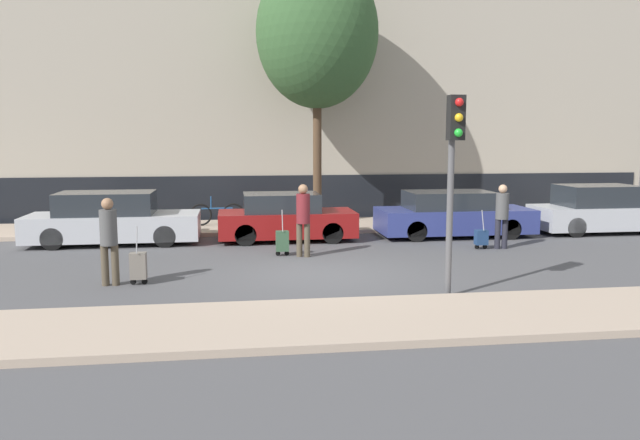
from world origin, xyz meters
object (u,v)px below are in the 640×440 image
at_px(bare_tree_near_crossing, 317,33).
at_px(parked_car_1, 285,218).
at_px(parked_car_3, 600,211).
at_px(parked_bicycle, 217,214).
at_px(pedestrian_left, 109,236).
at_px(pedestrian_right, 502,212).
at_px(parked_car_0, 112,220).
at_px(trolley_right, 481,237).
at_px(traffic_light, 453,155).
at_px(trolley_center, 282,241).
at_px(parked_car_2, 453,215).
at_px(pedestrian_center, 303,215).
at_px(trolley_left, 138,266).

bearing_deg(bare_tree_near_crossing, parked_car_1, -116.66).
distance_m(parked_car_3, parked_bicycle, 12.13).
bearing_deg(pedestrian_left, pedestrian_right, -163.73).
relative_size(parked_car_0, trolley_right, 4.46).
distance_m(traffic_light, bare_tree_near_crossing, 10.26).
bearing_deg(trolley_right, bare_tree_near_crossing, 128.36).
bearing_deg(trolley_center, bare_tree_near_crossing, 72.24).
bearing_deg(parked_bicycle, parked_car_3, -11.52).
height_order(parked_car_1, pedestrian_right, pedestrian_right).
bearing_deg(pedestrian_right, traffic_light, -121.26).
xyz_separation_m(parked_car_2, bare_tree_near_crossing, (-3.77, 2.55, 5.63)).
xyz_separation_m(parked_car_1, parked_car_3, (9.88, 0.08, 0.04)).
height_order(traffic_light, parked_bicycle, traffic_light).
bearing_deg(pedestrian_center, parked_bicycle, 136.56).
xyz_separation_m(parked_car_0, parked_bicycle, (2.85, 2.41, -0.19)).
bearing_deg(traffic_light, parked_car_3, 43.45).
bearing_deg(parked_car_3, trolley_left, -158.97).
relative_size(trolley_left, trolley_right, 1.14).
bearing_deg(parked_car_3, trolley_center, -166.49).
xyz_separation_m(parked_car_1, trolley_left, (-3.44, -5.04, -0.26)).
distance_m(trolley_center, trolley_right, 5.35).
height_order(pedestrian_right, bare_tree_near_crossing, bare_tree_near_crossing).
relative_size(parked_car_1, pedestrian_left, 2.20).
bearing_deg(parked_car_3, pedestrian_right, -151.90).
bearing_deg(trolley_right, pedestrian_center, -175.34).
height_order(trolley_right, parked_bicycle, parked_bicycle).
xyz_separation_m(parked_car_2, pedestrian_right, (0.54, -2.22, 0.34)).
bearing_deg(traffic_light, trolley_right, 61.44).
height_order(pedestrian_center, trolley_right, pedestrian_center).
bearing_deg(traffic_light, pedestrian_right, 56.48).
bearing_deg(trolley_right, traffic_light, -118.56).
distance_m(parked_car_0, parked_car_1, 4.86).
xyz_separation_m(pedestrian_left, pedestrian_right, (9.59, 2.84, -0.03)).
relative_size(parked_car_2, trolley_left, 3.83).
relative_size(parked_car_1, trolley_left, 3.27).
bearing_deg(pedestrian_left, trolley_center, -144.31).
height_order(pedestrian_center, bare_tree_near_crossing, bare_tree_near_crossing).
distance_m(parked_car_1, pedestrian_right, 6.03).
distance_m(trolley_left, trolley_right, 8.96).
height_order(parked_car_3, trolley_right, parked_car_3).
height_order(parked_car_0, trolley_center, parked_car_0).
relative_size(parked_car_0, trolley_left, 3.92).
bearing_deg(trolley_left, parked_bicycle, 79.24).
xyz_separation_m(parked_car_0, pedestrian_right, (10.47, -2.30, 0.30)).
height_order(trolley_left, pedestrian_right, pedestrian_right).
height_order(parked_car_1, trolley_left, parked_car_1).
xyz_separation_m(pedestrian_right, trolley_right, (-0.55, 0.02, -0.67)).
xyz_separation_m(traffic_light, bare_tree_near_crossing, (-1.17, 9.52, 3.62)).
distance_m(pedestrian_left, bare_tree_near_crossing, 10.66).
bearing_deg(parked_car_0, pedestrian_center, -27.71).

